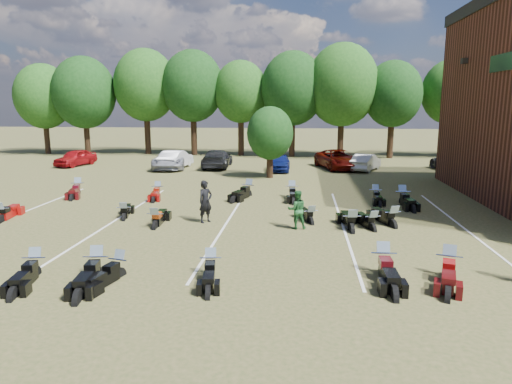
# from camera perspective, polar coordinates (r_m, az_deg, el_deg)

# --- Properties ---
(ground) EXTENTS (160.00, 160.00, 0.00)m
(ground) POSITION_cam_1_polar(r_m,az_deg,el_deg) (16.82, 4.83, -6.74)
(ground) COLOR brown
(ground) RESTS_ON ground
(car_0) EXTENTS (2.46, 4.25, 1.36)m
(car_0) POSITION_cam_1_polar(r_m,az_deg,el_deg) (40.84, -21.62, 4.01)
(car_0) COLOR maroon
(car_0) RESTS_ON ground
(car_1) EXTENTS (1.92, 4.55, 1.46)m
(car_1) POSITION_cam_1_polar(r_m,az_deg,el_deg) (37.05, -10.02, 4.05)
(car_1) COLOR silver
(car_1) RESTS_ON ground
(car_2) EXTENTS (3.10, 5.49, 1.45)m
(car_2) POSITION_cam_1_polar(r_m,az_deg,el_deg) (36.94, -10.66, 4.00)
(car_2) COLOR gray
(car_2) RESTS_ON ground
(car_3) EXTENTS (2.18, 5.07, 1.46)m
(car_3) POSITION_cam_1_polar(r_m,az_deg,el_deg) (37.00, -4.89, 4.17)
(car_3) COLOR black
(car_3) RESTS_ON ground
(car_4) EXTENTS (1.55, 3.81, 1.30)m
(car_4) POSITION_cam_1_polar(r_m,az_deg,el_deg) (35.12, 2.97, 3.70)
(car_4) COLOR #0C1655
(car_4) RESTS_ON ground
(car_5) EXTENTS (2.86, 4.16, 1.30)m
(car_5) POSITION_cam_1_polar(r_m,az_deg,el_deg) (36.27, 13.55, 3.64)
(car_5) COLOR #A8A9A4
(car_5) RESTS_ON ground
(car_6) EXTENTS (3.96, 5.89, 1.50)m
(car_6) POSITION_cam_1_polar(r_m,az_deg,el_deg) (36.83, 10.24, 4.04)
(car_6) COLOR #590A05
(car_6) RESTS_ON ground
(car_7) EXTENTS (3.11, 5.37, 1.46)m
(car_7) POSITION_cam_1_polar(r_m,az_deg,el_deg) (38.21, 23.62, 3.51)
(car_7) COLOR #333338
(car_7) RESTS_ON ground
(person_black) EXTENTS (0.78, 0.80, 1.85)m
(person_black) POSITION_cam_1_polar(r_m,az_deg,el_deg) (19.92, -6.34, -1.19)
(person_black) COLOR black
(person_black) RESTS_ON ground
(person_green) EXTENTS (0.89, 0.75, 1.62)m
(person_green) POSITION_cam_1_polar(r_m,az_deg,el_deg) (18.90, 5.14, -2.21)
(person_green) COLOR #225B2A
(person_green) RESTS_ON ground
(motorcycle_1) EXTENTS (1.13, 2.17, 1.15)m
(motorcycle_1) POSITION_cam_1_polar(r_m,az_deg,el_deg) (14.48, -16.75, -10.18)
(motorcycle_1) COLOR black
(motorcycle_1) RESTS_ON ground
(motorcycle_2) EXTENTS (1.12, 2.29, 1.23)m
(motorcycle_2) POSITION_cam_1_polar(r_m,az_deg,el_deg) (15.44, -25.82, -9.49)
(motorcycle_2) COLOR black
(motorcycle_2) RESTS_ON ground
(motorcycle_3) EXTENTS (1.11, 2.47, 1.33)m
(motorcycle_3) POSITION_cam_1_polar(r_m,az_deg,el_deg) (14.68, -19.23, -10.03)
(motorcycle_3) COLOR black
(motorcycle_3) RESTS_ON ground
(motorcycle_4) EXTENTS (0.97, 2.17, 1.17)m
(motorcycle_4) POSITION_cam_1_polar(r_m,az_deg,el_deg) (14.07, -5.66, -10.37)
(motorcycle_4) COLOR black
(motorcycle_4) RESTS_ON ground
(motorcycle_5) EXTENTS (0.79, 2.47, 1.38)m
(motorcycle_5) POSITION_cam_1_polar(r_m,az_deg,el_deg) (14.65, 15.54, -9.86)
(motorcycle_5) COLOR black
(motorcycle_5) RESTS_ON ground
(motorcycle_6) EXTENTS (1.43, 2.53, 1.34)m
(motorcycle_6) POSITION_cam_1_polar(r_m,az_deg,el_deg) (15.08, 22.83, -9.73)
(motorcycle_6) COLOR #43090B
(motorcycle_6) RESTS_ON ground
(motorcycle_7) EXTENTS (1.10, 2.35, 1.26)m
(motorcycle_7) POSITION_cam_1_polar(r_m,az_deg,el_deg) (22.94, -29.18, -3.30)
(motorcycle_7) COLOR maroon
(motorcycle_7) RESTS_ON ground
(motorcycle_8) EXTENTS (0.86, 2.29, 1.25)m
(motorcycle_8) POSITION_cam_1_polar(r_m,az_deg,el_deg) (19.53, -12.46, -4.44)
(motorcycle_8) COLOR black
(motorcycle_8) RESTS_ON ground
(motorcycle_9) EXTENTS (1.13, 2.15, 1.14)m
(motorcycle_9) POSITION_cam_1_polar(r_m,az_deg,el_deg) (21.28, -16.14, -3.34)
(motorcycle_9) COLOR black
(motorcycle_9) RESTS_ON ground
(motorcycle_10) EXTENTS (1.25, 2.15, 1.14)m
(motorcycle_10) POSITION_cam_1_polar(r_m,az_deg,el_deg) (19.92, 6.85, -3.95)
(motorcycle_10) COLOR black
(motorcycle_10) RESTS_ON ground
(motorcycle_11) EXTENTS (1.28, 2.25, 1.19)m
(motorcycle_11) POSITION_cam_1_polar(r_m,az_deg,el_deg) (19.34, 14.32, -4.68)
(motorcycle_11) COLOR black
(motorcycle_11) RESTS_ON ground
(motorcycle_12) EXTENTS (1.48, 2.47, 1.31)m
(motorcycle_12) POSITION_cam_1_polar(r_m,az_deg,el_deg) (20.09, 16.66, -4.21)
(motorcycle_12) COLOR black
(motorcycle_12) RESTS_ON ground
(motorcycle_13) EXTENTS (1.00, 2.45, 1.33)m
(motorcycle_13) POSITION_cam_1_polar(r_m,az_deg,el_deg) (18.94, 11.85, -4.90)
(motorcycle_13) COLOR black
(motorcycle_13) RESTS_ON ground
(motorcycle_14) EXTENTS (1.37, 2.48, 1.32)m
(motorcycle_14) POSITION_cam_1_polar(r_m,az_deg,el_deg) (28.04, -21.33, -0.26)
(motorcycle_14) COLOR #3E080B
(motorcycle_14) RESTS_ON ground
(motorcycle_15) EXTENTS (0.99, 2.19, 1.18)m
(motorcycle_15) POSITION_cam_1_polar(r_m,az_deg,el_deg) (26.07, -12.15, -0.55)
(motorcycle_15) COLOR maroon
(motorcycle_15) RESTS_ON ground
(motorcycle_16) EXTENTS (1.53, 2.56, 1.36)m
(motorcycle_16) POSITION_cam_1_polar(r_m,az_deg,el_deg) (25.47, -0.98, -0.57)
(motorcycle_16) COLOR black
(motorcycle_16) RESTS_ON ground
(motorcycle_18) EXTENTS (0.89, 2.37, 1.30)m
(motorcycle_18) POSITION_cam_1_polar(r_m,az_deg,el_deg) (25.29, 4.51, -0.69)
(motorcycle_18) COLOR black
(motorcycle_18) RESTS_ON ground
(motorcycle_19) EXTENTS (0.69, 2.12, 1.18)m
(motorcycle_19) POSITION_cam_1_polar(r_m,az_deg,el_deg) (25.28, 14.66, -1.02)
(motorcycle_19) COLOR black
(motorcycle_19) RESTS_ON ground
(motorcycle_20) EXTENTS (0.97, 2.50, 1.36)m
(motorcycle_20) POSITION_cam_1_polar(r_m,az_deg,el_deg) (24.75, 17.79, -1.45)
(motorcycle_20) COLOR black
(motorcycle_20) RESTS_ON ground
(tree_line) EXTENTS (56.00, 6.00, 9.79)m
(tree_line) POSITION_cam_1_polar(r_m,az_deg,el_deg) (45.05, 4.32, 12.51)
(tree_line) COLOR black
(tree_line) RESTS_ON ground
(young_tree_midfield) EXTENTS (3.20, 3.20, 4.70)m
(young_tree_midfield) POSITION_cam_1_polar(r_m,az_deg,el_deg) (31.66, 1.76, 7.35)
(young_tree_midfield) COLOR black
(young_tree_midfield) RESTS_ON ground
(parking_lines) EXTENTS (20.10, 14.00, 0.01)m
(parking_lines) POSITION_cam_1_polar(r_m,az_deg,el_deg) (19.95, -3.68, -3.85)
(parking_lines) COLOR silver
(parking_lines) RESTS_ON ground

